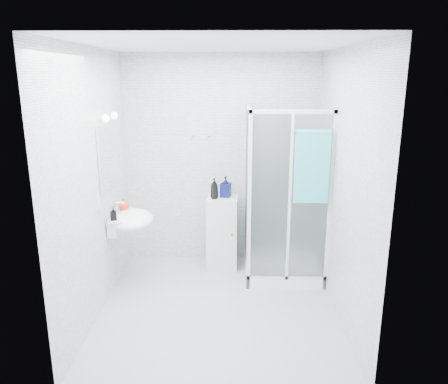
{
  "coord_description": "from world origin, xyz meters",
  "views": [
    {
      "loc": [
        0.13,
        -4.07,
        2.35
      ],
      "look_at": [
        0.05,
        0.35,
        1.15
      ],
      "focal_mm": 35.0,
      "sensor_mm": 36.0,
      "label": 1
    }
  ],
  "objects_px": {
    "hand_towel": "(312,165)",
    "shampoo_bottle_b": "(226,187)",
    "wall_basin": "(130,220)",
    "storage_cabinet": "(222,232)",
    "shower_enclosure": "(277,240)",
    "soap_dispenser_black": "(113,214)",
    "soap_dispenser_orange": "(124,204)",
    "shampoo_bottle_a": "(214,188)"
  },
  "relations": [
    {
      "from": "shampoo_bottle_a",
      "to": "soap_dispenser_black",
      "type": "distance_m",
      "value": 1.25
    },
    {
      "from": "shower_enclosure",
      "to": "soap_dispenser_orange",
      "type": "height_order",
      "value": "shower_enclosure"
    },
    {
      "from": "hand_towel",
      "to": "shampoo_bottle_b",
      "type": "bearing_deg",
      "value": 142.91
    },
    {
      "from": "shampoo_bottle_a",
      "to": "shampoo_bottle_b",
      "type": "distance_m",
      "value": 0.16
    },
    {
      "from": "shower_enclosure",
      "to": "storage_cabinet",
      "type": "height_order",
      "value": "shower_enclosure"
    },
    {
      "from": "storage_cabinet",
      "to": "soap_dispenser_black",
      "type": "bearing_deg",
      "value": -143.27
    },
    {
      "from": "soap_dispenser_orange",
      "to": "shower_enclosure",
      "type": "bearing_deg",
      "value": 5.85
    },
    {
      "from": "shampoo_bottle_a",
      "to": "shampoo_bottle_b",
      "type": "relative_size",
      "value": 1.0
    },
    {
      "from": "shampoo_bottle_a",
      "to": "shampoo_bottle_b",
      "type": "xyz_separation_m",
      "value": [
        0.14,
        0.08,
        0.0
      ]
    },
    {
      "from": "shower_enclosure",
      "to": "soap_dispenser_black",
      "type": "xyz_separation_m",
      "value": [
        -1.78,
        -0.51,
        0.49
      ]
    },
    {
      "from": "hand_towel",
      "to": "shampoo_bottle_a",
      "type": "distance_m",
      "value": 1.27
    },
    {
      "from": "shower_enclosure",
      "to": "soap_dispenser_orange",
      "type": "bearing_deg",
      "value": -174.15
    },
    {
      "from": "hand_towel",
      "to": "shampoo_bottle_a",
      "type": "relative_size",
      "value": 3.03
    },
    {
      "from": "wall_basin",
      "to": "hand_towel",
      "type": "distance_m",
      "value": 2.05
    },
    {
      "from": "shower_enclosure",
      "to": "hand_towel",
      "type": "height_order",
      "value": "shower_enclosure"
    },
    {
      "from": "shower_enclosure",
      "to": "soap_dispenser_black",
      "type": "bearing_deg",
      "value": -164.12
    },
    {
      "from": "shower_enclosure",
      "to": "hand_towel",
      "type": "relative_size",
      "value": 2.6
    },
    {
      "from": "wall_basin",
      "to": "shampoo_bottle_a",
      "type": "xyz_separation_m",
      "value": [
        0.91,
        0.52,
        0.23
      ]
    },
    {
      "from": "shampoo_bottle_a",
      "to": "soap_dispenser_black",
      "type": "height_order",
      "value": "shampoo_bottle_a"
    },
    {
      "from": "shampoo_bottle_a",
      "to": "soap_dispenser_black",
      "type": "bearing_deg",
      "value": -145.6
    },
    {
      "from": "soap_dispenser_black",
      "to": "soap_dispenser_orange",
      "type": "bearing_deg",
      "value": 84.66
    },
    {
      "from": "hand_towel",
      "to": "soap_dispenser_orange",
      "type": "xyz_separation_m",
      "value": [
        -2.04,
        0.22,
        -0.5
      ]
    },
    {
      "from": "shower_enclosure",
      "to": "soap_dispenser_orange",
      "type": "xyz_separation_m",
      "value": [
        -1.75,
        -0.18,
        0.49
      ]
    },
    {
      "from": "storage_cabinet",
      "to": "wall_basin",
      "type": "bearing_deg",
      "value": -147.69
    },
    {
      "from": "wall_basin",
      "to": "soap_dispenser_orange",
      "type": "xyz_separation_m",
      "value": [
        -0.09,
        0.14,
        0.14
      ]
    },
    {
      "from": "shower_enclosure",
      "to": "hand_towel",
      "type": "distance_m",
      "value": 1.11
    },
    {
      "from": "shower_enclosure",
      "to": "wall_basin",
      "type": "relative_size",
      "value": 3.57
    },
    {
      "from": "shampoo_bottle_b",
      "to": "soap_dispenser_black",
      "type": "distance_m",
      "value": 1.41
    },
    {
      "from": "storage_cabinet",
      "to": "shampoo_bottle_b",
      "type": "xyz_separation_m",
      "value": [
        0.04,
        0.03,
        0.58
      ]
    },
    {
      "from": "soap_dispenser_black",
      "to": "wall_basin",
      "type": "bearing_deg",
      "value": 56.86
    },
    {
      "from": "storage_cabinet",
      "to": "hand_towel",
      "type": "xyz_separation_m",
      "value": [
        0.94,
        -0.65,
        0.99
      ]
    },
    {
      "from": "shower_enclosure",
      "to": "shampoo_bottle_b",
      "type": "relative_size",
      "value": 7.85
    },
    {
      "from": "storage_cabinet",
      "to": "hand_towel",
      "type": "bearing_deg",
      "value": -31.64
    },
    {
      "from": "wall_basin",
      "to": "storage_cabinet",
      "type": "height_order",
      "value": "wall_basin"
    },
    {
      "from": "shower_enclosure",
      "to": "storage_cabinet",
      "type": "relative_size",
      "value": 2.22
    },
    {
      "from": "storage_cabinet",
      "to": "shampoo_bottle_b",
      "type": "relative_size",
      "value": 3.53
    },
    {
      "from": "shampoo_bottle_a",
      "to": "soap_dispenser_orange",
      "type": "height_order",
      "value": "shampoo_bottle_a"
    },
    {
      "from": "wall_basin",
      "to": "shampoo_bottle_b",
      "type": "height_order",
      "value": "shampoo_bottle_b"
    },
    {
      "from": "shower_enclosure",
      "to": "soap_dispenser_orange",
      "type": "distance_m",
      "value": 1.82
    },
    {
      "from": "shampoo_bottle_b",
      "to": "soap_dispenser_orange",
      "type": "distance_m",
      "value": 1.23
    },
    {
      "from": "wall_basin",
      "to": "soap_dispenser_black",
      "type": "height_order",
      "value": "wall_basin"
    },
    {
      "from": "wall_basin",
      "to": "storage_cabinet",
      "type": "relative_size",
      "value": 0.62
    }
  ]
}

